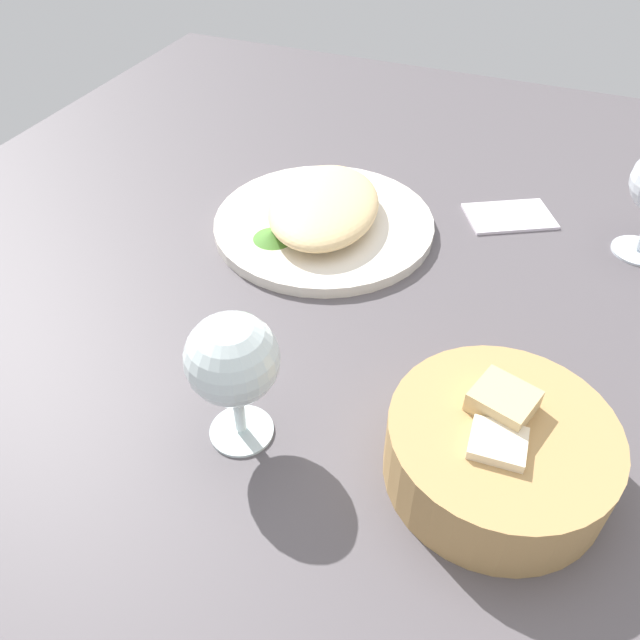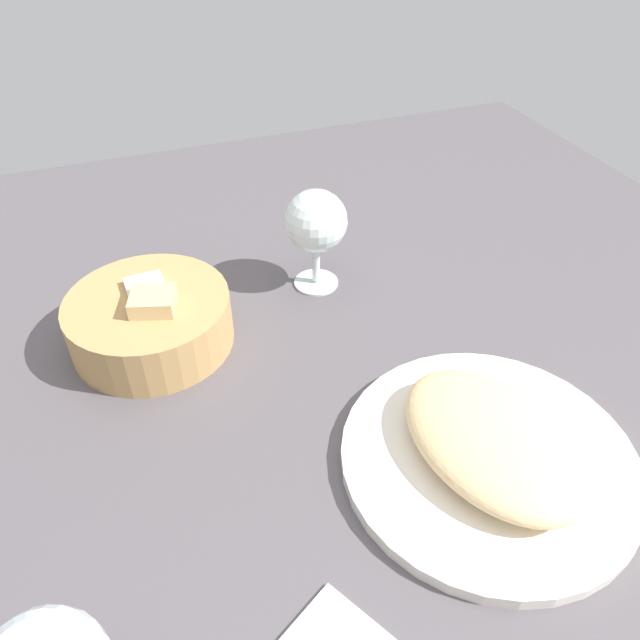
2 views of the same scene
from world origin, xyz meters
TOP-DOWN VIEW (x-y plane):
  - ground_plane at (0.00, 0.00)cm, footprint 140.00×140.00cm
  - plate at (-11.27, -14.83)cm, footprint 27.92×27.92cm
  - omelette at (-11.27, -14.83)cm, footprint 21.76×17.02cm
  - lettuce_garnish at (-5.00, -18.98)cm, footprint 4.96×4.96cm
  - bread_basket at (17.46, 12.14)cm, footprint 18.49×18.49cm
  - wine_glass_near at (21.64, -9.52)cm, footprint 7.85×7.85cm

SIDE VIEW (x-z plane):
  - ground_plane at x=0.00cm, z-range -2.00..0.00cm
  - plate at x=-11.27cm, z-range 0.00..1.40cm
  - lettuce_garnish at x=-5.00cm, z-range 1.40..2.57cm
  - bread_basket at x=17.46cm, z-range -0.78..7.25cm
  - omelette at x=-11.27cm, z-range 1.40..5.44cm
  - wine_glass_near at x=21.64cm, z-range 2.33..15.67cm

